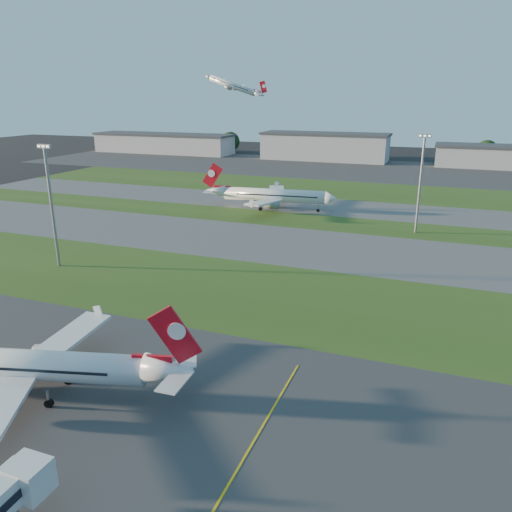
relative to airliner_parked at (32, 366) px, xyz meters
The scene contains 17 objects.
grass_strip_a 46.41m from the airliner_parked, 59.66° to the left, with size 300.00×34.00×0.01m, color #2F4918.
taxiway_a 76.66m from the airliner_parked, 72.23° to the left, with size 300.00×32.00×0.01m, color #515154.
grass_strip_b 100.74m from the airliner_parked, 76.58° to the left, with size 300.00×18.00×0.01m, color #2F4918.
taxiway_b 122.23m from the airliner_parked, 78.98° to the left, with size 300.00×26.00×0.01m, color #515154.
grass_strip_c 154.73m from the airliner_parked, 81.31° to the left, with size 300.00×40.00×0.01m, color #2F4918.
apron_far 214.22m from the airliner_parked, 83.74° to the left, with size 400.00×80.00×0.01m, color #333335.
airliner_parked is the anchor object (origin of this frame).
airliner_taxiing 109.68m from the airliner_parked, 93.51° to the left, with size 40.78×34.45×12.73m.
airliner_departing 204.37m from the airliner_parked, 106.27° to the left, with size 28.85×24.32×9.03m.
light_mast_west 52.08m from the airliner_parked, 128.41° to the left, with size 3.20×0.70×25.80m.
light_mast_centre 103.87m from the airliner_parked, 68.20° to the left, with size 3.20×0.70×25.80m.
hangar_far_west 273.95m from the airliner_parked, 117.53° to the left, with size 91.80×23.00×12.20m.
hangar_west 243.90m from the airliner_parked, 95.09° to the left, with size 71.40×23.00×15.20m.
tree_far_west 305.39m from the airliner_parked, 123.07° to the left, with size 11.00×11.00×12.00m.
tree_west 272.09m from the airliner_parked, 108.57° to the left, with size 12.10×12.10×13.20m.
tree_mid_west 253.94m from the airliner_parked, 89.24° to the left, with size 9.90×9.90×10.80m.
tree_mid_east 264.62m from the airliner_parked, 76.15° to the left, with size 11.55×11.55×12.60m.
Camera 1 is at (20.99, -28.09, 35.07)m, focal length 35.00 mm.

